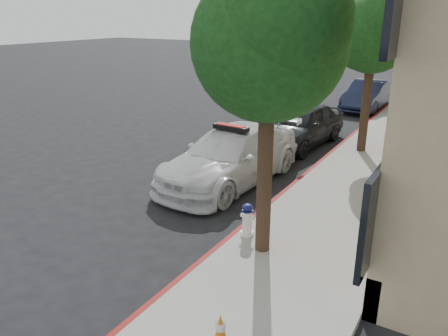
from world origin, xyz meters
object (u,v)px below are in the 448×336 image
object	(u,v)px
police_car	(231,156)
fire_hydrant	(247,220)
parked_car_mid	(301,125)
parked_car_far	(368,95)
traffic_cone	(220,334)

from	to	relation	value
police_car	fire_hydrant	bearing A→B (deg)	-50.02
police_car	fire_hydrant	world-z (taller)	police_car
parked_car_mid	parked_car_far	xyz separation A→B (m)	(0.59, 7.88, -0.05)
police_car	parked_car_mid	distance (m)	4.68
police_car	traffic_cone	size ratio (longest dim) A/B	8.47
parked_car_far	traffic_cone	xyz separation A→B (m)	(2.47, -18.83, -0.27)
parked_car_far	police_car	bearing A→B (deg)	-91.87
police_car	traffic_cone	distance (m)	7.17
parked_car_mid	traffic_cone	xyz separation A→B (m)	(3.07, -10.95, -0.32)
parked_car_mid	traffic_cone	bearing A→B (deg)	-68.98
parked_car_mid	parked_car_far	world-z (taller)	parked_car_mid
parked_car_far	fire_hydrant	xyz separation A→B (m)	(1.15, -15.51, -0.23)
police_car	fire_hydrant	xyz separation A→B (m)	(2.11, -2.96, -0.28)
traffic_cone	police_car	bearing A→B (deg)	118.67
police_car	parked_car_far	size ratio (longest dim) A/B	1.24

